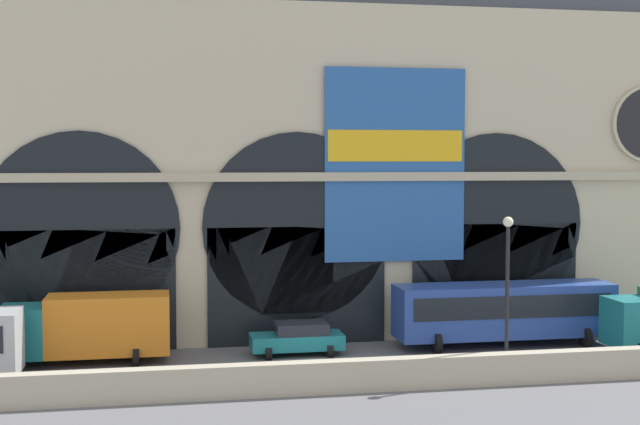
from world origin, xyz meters
TOP-DOWN VIEW (x-y plane):
  - ground_plane at (0.00, 0.00)m, footprint 200.00×200.00m
  - quay_parapet_wall at (0.00, -4.21)m, footprint 90.00×0.70m
  - station_building at (0.02, 7.97)m, footprint 44.14×6.34m
  - box_truck_midwest at (-10.01, 2.69)m, footprint 7.50×2.91m
  - car_center at (-0.34, 2.62)m, footprint 4.40×2.22m
  - bus_mideast at (10.10, 2.74)m, footprint 11.00×3.25m
  - street_lamp_quayside at (7.66, -3.41)m, footprint 0.44×0.44m

SIDE VIEW (x-z plane):
  - ground_plane at x=0.00m, z-range 0.00..0.00m
  - quay_parapet_wall at x=0.00m, z-range 0.00..1.29m
  - car_center at x=-0.34m, z-range 0.03..1.58m
  - box_truck_midwest at x=-10.01m, z-range 0.14..3.26m
  - bus_mideast at x=10.10m, z-range 0.23..3.33m
  - street_lamp_quayside at x=7.66m, z-range 0.96..7.86m
  - station_building at x=0.02m, z-range -0.29..21.74m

